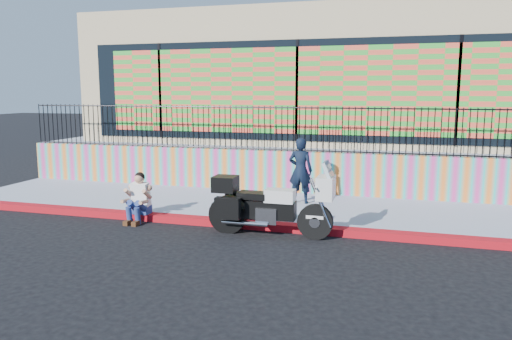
% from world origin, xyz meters
% --- Properties ---
extents(ground, '(90.00, 90.00, 0.00)m').
position_xyz_m(ground, '(0.00, 0.00, 0.00)').
color(ground, black).
rests_on(ground, ground).
extents(red_curb, '(16.00, 0.30, 0.15)m').
position_xyz_m(red_curb, '(0.00, 0.00, 0.07)').
color(red_curb, '#A50B0F').
rests_on(red_curb, ground).
extents(sidewalk, '(16.00, 3.00, 0.15)m').
position_xyz_m(sidewalk, '(0.00, 1.65, 0.07)').
color(sidewalk, gray).
rests_on(sidewalk, ground).
extents(mural_wall, '(16.00, 0.20, 1.10)m').
position_xyz_m(mural_wall, '(0.00, 3.25, 0.70)').
color(mural_wall, '#DA398E').
rests_on(mural_wall, sidewalk).
extents(metal_fence, '(15.80, 0.04, 1.20)m').
position_xyz_m(metal_fence, '(0.00, 3.25, 1.85)').
color(metal_fence, black).
rests_on(metal_fence, mural_wall).
extents(elevated_platform, '(16.00, 10.00, 1.25)m').
position_xyz_m(elevated_platform, '(0.00, 8.35, 0.62)').
color(elevated_platform, gray).
rests_on(elevated_platform, ground).
extents(storefront_building, '(14.00, 8.06, 4.00)m').
position_xyz_m(storefront_building, '(0.00, 8.13, 3.25)').
color(storefront_building, tan).
rests_on(storefront_building, elevated_platform).
extents(police_motorcycle, '(2.48, 0.82, 1.54)m').
position_xyz_m(police_motorcycle, '(0.38, -0.40, 0.65)').
color(police_motorcycle, black).
rests_on(police_motorcycle, ground).
extents(police_officer, '(0.60, 0.41, 1.59)m').
position_xyz_m(police_officer, '(0.55, 2.01, 0.95)').
color(police_officer, black).
rests_on(police_officer, sidewalk).
extents(seated_man, '(0.54, 0.71, 1.06)m').
position_xyz_m(seated_man, '(-2.62, -0.22, 0.45)').
color(seated_man, navy).
rests_on(seated_man, ground).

